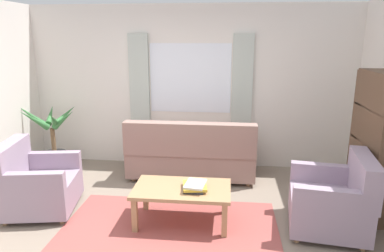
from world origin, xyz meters
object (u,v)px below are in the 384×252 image
(coffee_table, at_px, (182,192))
(bookshelf, at_px, (375,143))
(couch, at_px, (191,154))
(book_stack_on_table, at_px, (195,186))
(armchair_left, at_px, (36,184))
(armchair_right, at_px, (334,201))
(potted_plant, at_px, (53,141))

(coffee_table, xyz_separation_m, bookshelf, (2.22, 0.50, 0.50))
(couch, distance_m, coffee_table, 1.37)
(book_stack_on_table, bearing_deg, armchair_left, 175.87)
(couch, distance_m, book_stack_on_table, 1.42)
(armchair_left, relative_size, book_stack_on_table, 2.94)
(couch, bearing_deg, armchair_right, 142.02)
(armchair_left, relative_size, armchair_right, 1.02)
(potted_plant, bearing_deg, book_stack_on_table, -31.70)
(book_stack_on_table, height_order, bookshelf, bookshelf)
(coffee_table, bearing_deg, bookshelf, 12.64)
(armchair_left, xyz_separation_m, bookshelf, (4.05, 0.40, 0.53))
(coffee_table, distance_m, book_stack_on_table, 0.18)
(couch, distance_m, armchair_left, 2.18)
(potted_plant, bearing_deg, armchair_right, -20.02)
(couch, bearing_deg, book_stack_on_table, 97.79)
(armchair_right, distance_m, coffee_table, 1.68)
(armchair_left, relative_size, bookshelf, 0.56)
(book_stack_on_table, bearing_deg, armchair_right, 2.22)
(couch, height_order, armchair_left, couch)
(couch, relative_size, potted_plant, 1.72)
(armchair_left, xyz_separation_m, book_stack_on_table, (1.97, -0.14, 0.13))
(couch, relative_size, bookshelf, 1.10)
(armchair_left, distance_m, bookshelf, 4.10)
(armchair_left, distance_m, coffee_table, 1.83)
(coffee_table, xyz_separation_m, potted_plant, (-2.29, 1.47, 0.10))
(couch, distance_m, bookshelf, 2.48)
(potted_plant, xyz_separation_m, bookshelf, (4.51, -0.97, 0.41))
(potted_plant, relative_size, bookshelf, 0.64)
(armchair_right, relative_size, coffee_table, 0.86)
(armchair_left, bearing_deg, book_stack_on_table, -103.86)
(armchair_right, distance_m, bookshelf, 0.90)
(armchair_left, relative_size, potted_plant, 0.88)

